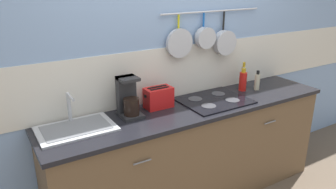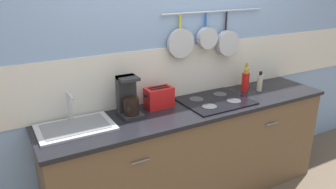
{
  "view_description": "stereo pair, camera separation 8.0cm",
  "coord_description": "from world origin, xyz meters",
  "views": [
    {
      "loc": [
        -1.53,
        -2.09,
        1.97
      ],
      "look_at": [
        -0.27,
        0.0,
        1.08
      ],
      "focal_mm": 35.0,
      "sensor_mm": 36.0,
      "label": 1
    },
    {
      "loc": [
        -1.46,
        -2.13,
        1.97
      ],
      "look_at": [
        -0.27,
        0.0,
        1.08
      ],
      "focal_mm": 35.0,
      "sensor_mm": 36.0,
      "label": 2
    }
  ],
  "objects": [
    {
      "name": "countertop",
      "position": [
        0.0,
        0.0,
        0.91
      ],
      "size": [
        2.61,
        0.56,
        0.03
      ],
      "color": "black",
      "rests_on": "cabinet_base"
    },
    {
      "name": "bottle_olive_oil",
      "position": [
        0.71,
        0.18,
        1.04
      ],
      "size": [
        0.05,
        0.05,
        0.25
      ],
      "color": "#BFB799",
      "rests_on": "countertop"
    },
    {
      "name": "coffee_maker",
      "position": [
        -0.55,
        0.12,
        1.06
      ],
      "size": [
        0.16,
        0.2,
        0.32
      ],
      "color": "#262628",
      "rests_on": "countertop"
    },
    {
      "name": "toaster",
      "position": [
        -0.27,
        0.14,
        1.01
      ],
      "size": [
        0.25,
        0.13,
        0.18
      ],
      "color": "red",
      "rests_on": "countertop"
    },
    {
      "name": "bottle_vinegar",
      "position": [
        0.77,
        0.04,
        1.01
      ],
      "size": [
        0.05,
        0.05,
        0.19
      ],
      "color": "#BFB799",
      "rests_on": "countertop"
    },
    {
      "name": "bottle_hot_sauce",
      "position": [
        0.64,
        0.1,
        1.02
      ],
      "size": [
        0.07,
        0.07,
        0.22
      ],
      "color": "red",
      "rests_on": "countertop"
    },
    {
      "name": "cabinet_base",
      "position": [
        0.0,
        -0.0,
        0.45
      ],
      "size": [
        2.57,
        0.54,
        0.89
      ],
      "color": "brown",
      "rests_on": "ground_plane"
    },
    {
      "name": "cooktop",
      "position": [
        0.22,
        0.02,
        0.93
      ],
      "size": [
        0.59,
        0.49,
        0.01
      ],
      "color": "black",
      "rests_on": "countertop"
    },
    {
      "name": "sink_basin",
      "position": [
        -0.99,
        0.09,
        0.94
      ],
      "size": [
        0.55,
        0.36,
        0.24
      ],
      "color": "#B7BABF",
      "rests_on": "countertop"
    },
    {
      "name": "wall_back",
      "position": [
        0.0,
        0.32,
        1.28
      ],
      "size": [
        7.2,
        0.15,
        2.6
      ],
      "color": "#84A3CC",
      "rests_on": "ground_plane"
    }
  ]
}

